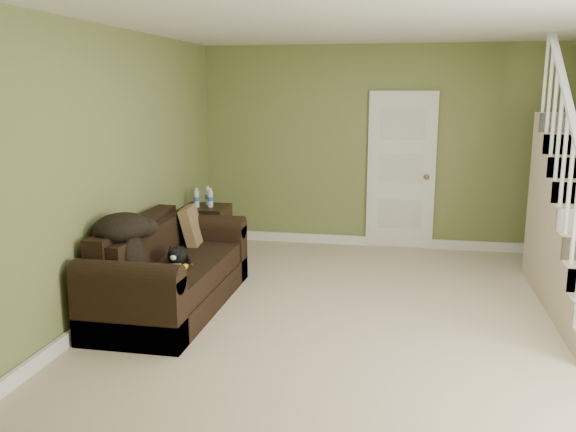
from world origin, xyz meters
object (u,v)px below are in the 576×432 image
at_px(cat, 176,256).
at_px(banana, 183,268).
at_px(side_table, 206,231).
at_px(sofa, 168,275).

height_order(cat, banana, cat).
distance_m(side_table, banana, 2.09).
xyz_separation_m(sofa, side_table, (-0.21, 1.74, 0.01)).
bearing_deg(sofa, banana, -47.47).
bearing_deg(banana, side_table, 105.99).
relative_size(sofa, banana, 9.80).
distance_m(sofa, cat, 0.27).
relative_size(side_table, cat, 1.89).
bearing_deg(banana, cat, 128.00).
height_order(side_table, banana, side_table).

